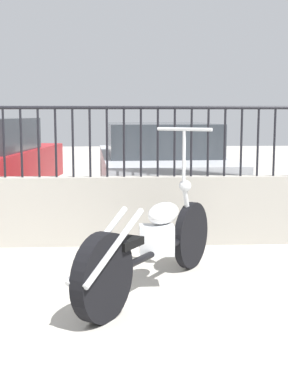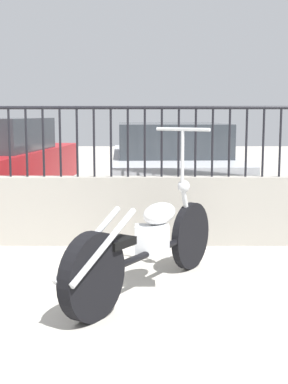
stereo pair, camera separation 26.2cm
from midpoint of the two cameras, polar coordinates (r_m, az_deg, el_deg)
The scene contains 2 objects.
motorcycle_black at distance 4.24m, azimuth -1.38°, elevation -5.86°, with size 1.23×1.85×1.31m.
car_silver at distance 8.31m, azimuth 0.56°, elevation 3.02°, with size 1.91×4.55×1.28m.
Camera 1 is at (2.18, -3.51, 1.43)m, focal length 50.00 mm.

